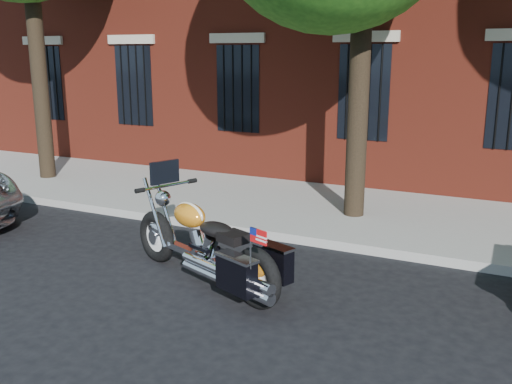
% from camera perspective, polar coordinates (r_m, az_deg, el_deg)
% --- Properties ---
extents(ground, '(120.00, 120.00, 0.00)m').
position_cam_1_polar(ground, '(8.20, 0.49, -7.87)').
color(ground, black).
rests_on(ground, ground).
extents(curb, '(40.00, 0.16, 0.15)m').
position_cam_1_polar(curb, '(9.37, 4.12, -4.63)').
color(curb, gray).
rests_on(curb, ground).
extents(sidewalk, '(40.00, 3.60, 0.15)m').
position_cam_1_polar(sidewalk, '(11.06, 7.75, -1.83)').
color(sidewalk, gray).
rests_on(sidewalk, ground).
extents(motorcycle, '(2.81, 1.62, 1.56)m').
position_cam_1_polar(motorcycle, '(7.53, -4.78, -5.66)').
color(motorcycle, black).
rests_on(motorcycle, ground).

